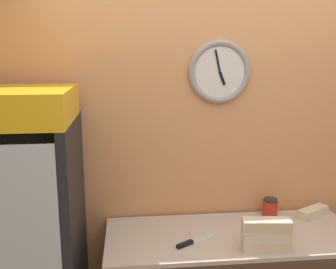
# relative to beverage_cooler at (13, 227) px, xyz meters

# --- Properties ---
(wall_back) EXTENTS (5.20, 0.10, 2.70)m
(wall_back) POSITION_rel_beverage_cooler_xyz_m (1.32, 0.34, 0.37)
(wall_back) COLOR tan
(wall_back) RESTS_ON ground_plane
(beverage_cooler) EXTENTS (0.78, 0.68, 1.80)m
(beverage_cooler) POSITION_rel_beverage_cooler_xyz_m (0.00, 0.00, 0.00)
(beverage_cooler) COLOR black
(beverage_cooler) RESTS_ON ground_plane
(sandwich_stack_bottom) EXTENTS (0.27, 0.11, 0.06)m
(sandwich_stack_bottom) POSITION_rel_beverage_cooler_xyz_m (1.45, -0.24, -0.07)
(sandwich_stack_bottom) COLOR beige
(sandwich_stack_bottom) RESTS_ON prep_counter
(sandwich_stack_middle) EXTENTS (0.27, 0.11, 0.06)m
(sandwich_stack_middle) POSITION_rel_beverage_cooler_xyz_m (1.45, -0.24, -0.01)
(sandwich_stack_middle) COLOR beige
(sandwich_stack_middle) RESTS_ON sandwich_stack_bottom
(sandwich_stack_top) EXTENTS (0.28, 0.12, 0.06)m
(sandwich_stack_top) POSITION_rel_beverage_cooler_xyz_m (1.45, -0.24, 0.05)
(sandwich_stack_top) COLOR beige
(sandwich_stack_top) RESTS_ON sandwich_stack_middle
(sandwich_flat_left) EXTENTS (0.25, 0.19, 0.06)m
(sandwich_flat_left) POSITION_rel_beverage_cooler_xyz_m (1.93, 0.18, -0.07)
(sandwich_flat_left) COLOR beige
(sandwich_flat_left) RESTS_ON prep_counter
(chefs_knife) EXTENTS (0.27, 0.19, 0.02)m
(chefs_knife) POSITION_rel_beverage_cooler_xyz_m (1.04, -0.12, -0.09)
(chefs_knife) COLOR silver
(chefs_knife) RESTS_ON prep_counter
(condiment_jar) EXTENTS (0.10, 0.10, 0.13)m
(condiment_jar) POSITION_rel_beverage_cooler_xyz_m (1.64, 0.21, -0.04)
(condiment_jar) COLOR #B72D23
(condiment_jar) RESTS_ON prep_counter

